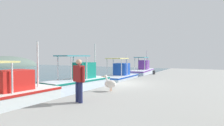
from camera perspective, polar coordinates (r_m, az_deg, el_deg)
name	(u,v)px	position (r m, az deg, el deg)	size (l,w,h in m)	color
quay_pier	(198,97)	(11.17, 24.83, -9.38)	(36.00, 10.00, 0.80)	#9E9E99
distant_hill_second	(5,67)	(53.11, -29.94, -1.06)	(17.61, 8.67, 5.41)	#596B60
fishing_boat_second	(0,98)	(10.17, -30.97, -9.06)	(5.78, 2.43, 3.39)	white
fishing_boat_third	(78,82)	(13.59, -10.24, -5.81)	(5.36, 2.57, 3.57)	white
fishing_boat_fourth	(120,76)	(18.33, 2.31, -4.11)	(4.76, 2.25, 2.72)	white
fishing_boat_fifth	(143,71)	(23.56, 9.34, -2.56)	(6.22, 2.36, 3.38)	white
pelican	(110,83)	(9.57, -0.59, -6.22)	(0.40, 0.95, 0.82)	tan
fisherman_standing	(79,79)	(7.27, -10.05, -4.68)	(0.36, 0.63, 1.66)	#1E234C
mooring_bollard_second	(154,72)	(18.99, 12.65, -2.81)	(0.26, 0.26, 0.39)	#333338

